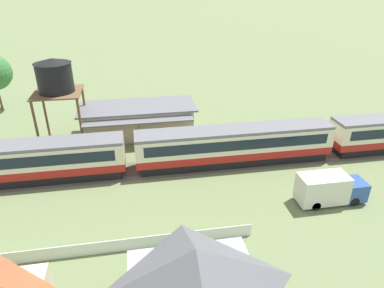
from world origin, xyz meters
The scene contains 7 objects.
ground_plane centered at (0.00, 0.00, 0.00)m, with size 600.00×600.00×0.00m, color #707F51.
passenger_train centered at (2.28, 0.09, 2.18)m, with size 62.88×3.04×3.92m.
railway_track centered at (8.07, 0.09, 0.01)m, with size 110.57×3.60×0.04m.
station_building centered at (-7.46, 9.16, 1.86)m, with size 13.78×7.22×3.65m.
water_tower centered at (-16.00, 8.13, 7.73)m, with size 5.09×5.09×9.84m.
picket_fence_front centered at (-15.70, -10.90, 0.53)m, with size 31.77×0.06×1.05m, color white.
delivery_truck_blue centered at (8.09, -7.93, 1.33)m, with size 5.93×2.10×2.67m.
Camera 1 is at (-7.64, -29.95, 17.78)m, focal length 32.00 mm.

